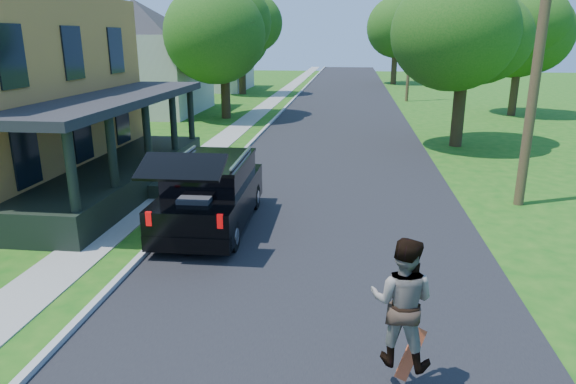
# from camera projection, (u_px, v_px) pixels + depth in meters

# --- Properties ---
(ground) EXTENTS (140.00, 140.00, 0.00)m
(ground) POSITION_uv_depth(u_px,v_px,m) (315.00, 286.00, 10.45)
(ground) COLOR #135310
(ground) RESTS_ON ground
(street) EXTENTS (8.00, 120.00, 0.02)m
(street) POSITION_uv_depth(u_px,v_px,m) (340.00, 126.00, 29.45)
(street) COLOR black
(street) RESTS_ON ground
(curb) EXTENTS (0.15, 120.00, 0.12)m
(curb) POSITION_uv_depth(u_px,v_px,m) (270.00, 124.00, 29.92)
(curb) COLOR #9B9A96
(curb) RESTS_ON ground
(sidewalk) EXTENTS (1.30, 120.00, 0.03)m
(sidewalk) POSITION_uv_depth(u_px,v_px,m) (244.00, 124.00, 30.10)
(sidewalk) COLOR gray
(sidewalk) RESTS_ON ground
(front_walk) EXTENTS (6.50, 1.20, 0.03)m
(front_walk) POSITION_uv_depth(u_px,v_px,m) (46.00, 188.00, 17.26)
(front_walk) COLOR gray
(front_walk) RESTS_ON ground
(neighbor_house_mid) EXTENTS (12.78, 12.78, 8.30)m
(neighbor_house_mid) POSITION_uv_depth(u_px,v_px,m) (137.00, 48.00, 33.61)
(neighbor_house_mid) COLOR beige
(neighbor_house_mid) RESTS_ON ground
(neighbor_house_far) EXTENTS (12.78, 12.78, 8.30)m
(neighbor_house_far) POSITION_uv_depth(u_px,v_px,m) (204.00, 45.00, 48.81)
(neighbor_house_far) COLOR beige
(neighbor_house_far) RESTS_ON ground
(black_suv) EXTENTS (2.10, 5.25, 2.43)m
(black_suv) POSITION_uv_depth(u_px,v_px,m) (211.00, 193.00, 13.51)
(black_suv) COLOR black
(black_suv) RESTS_ON ground
(skateboarder) EXTENTS (1.07, 0.93, 1.87)m
(skateboarder) POSITION_uv_depth(u_px,v_px,m) (402.00, 302.00, 7.03)
(skateboarder) COLOR black
(skateboarder) RESTS_ON ground
(skateboard) EXTENTS (0.48, 0.43, 0.75)m
(skateboard) POSITION_uv_depth(u_px,v_px,m) (411.00, 355.00, 7.42)
(skateboard) COLOR #AD340E
(skateboard) RESTS_ON ground
(tree_left_mid) EXTENTS (6.85, 6.62, 8.71)m
(tree_left_mid) POSITION_uv_depth(u_px,v_px,m) (223.00, 25.00, 30.62)
(tree_left_mid) COLOR black
(tree_left_mid) RESTS_ON ground
(tree_left_far) EXTENTS (6.78, 6.41, 8.90)m
(tree_left_far) POSITION_uv_depth(u_px,v_px,m) (240.00, 25.00, 44.12)
(tree_left_far) COLOR black
(tree_left_far) RESTS_ON ground
(tree_right_near) EXTENTS (6.15, 5.86, 8.13)m
(tree_right_near) POSITION_uv_depth(u_px,v_px,m) (465.00, 27.00, 22.46)
(tree_right_near) COLOR black
(tree_right_near) RESTS_ON ground
(tree_right_mid) EXTENTS (5.24, 5.20, 8.31)m
(tree_right_mid) POSITION_uv_depth(u_px,v_px,m) (522.00, 25.00, 31.72)
(tree_right_mid) COLOR black
(tree_right_mid) RESTS_ON ground
(tree_right_far) EXTENTS (7.04, 7.21, 9.13)m
(tree_right_far) POSITION_uv_depth(u_px,v_px,m) (396.00, 27.00, 53.53)
(tree_right_far) COLOR black
(tree_right_far) RESTS_ON ground
(utility_pole_near) EXTENTS (1.74, 0.54, 8.97)m
(utility_pole_near) POSITION_uv_depth(u_px,v_px,m) (540.00, 46.00, 14.23)
(utility_pole_near) COLOR #493722
(utility_pole_near) RESTS_ON ground
(utility_pole_far) EXTENTS (1.52, 0.33, 8.56)m
(utility_pole_far) POSITION_uv_depth(u_px,v_px,m) (410.00, 43.00, 39.36)
(utility_pole_far) COLOR #493722
(utility_pole_far) RESTS_ON ground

